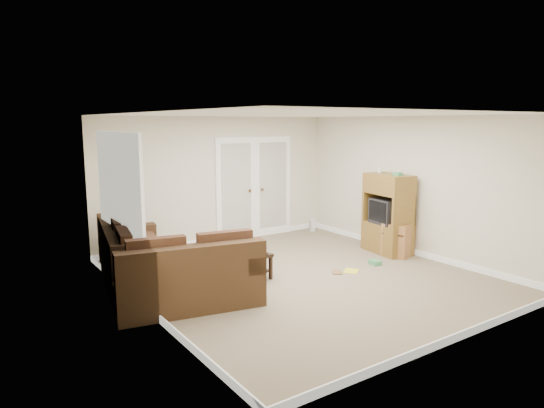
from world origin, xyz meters
TOP-DOWN VIEW (x-y plane):
  - floor at (0.00, 0.00)m, footprint 5.50×5.50m
  - ceiling at (0.00, 0.00)m, footprint 5.00×5.50m
  - wall_left at (-2.50, 0.00)m, footprint 0.02×5.50m
  - wall_right at (2.50, 0.00)m, footprint 0.02×5.50m
  - wall_back at (0.00, 2.75)m, footprint 5.00×0.02m
  - wall_front at (0.00, -2.75)m, footprint 5.00×0.02m
  - baseboards at (0.00, 0.00)m, footprint 5.00×5.50m
  - french_doors at (0.85, 2.71)m, footprint 1.80×0.05m
  - window_left at (-2.46, 1.00)m, footprint 0.05×1.92m
  - sectional_sofa at (-2.10, 0.64)m, footprint 2.05×3.16m
  - coffee_table at (-0.72, 0.64)m, footprint 0.61×1.03m
  - tv_armoire at (2.20, 0.29)m, footprint 0.62×0.97m
  - side_cabinet at (2.20, 0.02)m, footprint 0.57×0.57m
  - space_heater at (2.18, 2.45)m, footprint 0.14×0.13m
  - floor_magazine at (0.85, -0.20)m, footprint 0.35×0.34m
  - floor_greenbox at (1.43, -0.17)m, footprint 0.16×0.21m
  - floor_book at (0.54, -0.09)m, footprint 0.25×0.26m

SIDE VIEW (x-z plane):
  - floor at x=0.00m, z-range 0.00..0.00m
  - floor_magazine at x=0.85m, z-range 0.00..0.01m
  - floor_book at x=0.54m, z-range 0.00..0.02m
  - floor_greenbox at x=1.43m, z-range 0.00..0.08m
  - baseboards at x=0.00m, z-range 0.00..0.10m
  - space_heater at x=2.18m, z-range 0.00..0.28m
  - coffee_table at x=-0.72m, z-range -0.12..0.55m
  - sectional_sofa at x=-2.10m, z-range -0.10..0.79m
  - side_cabinet at x=2.20m, z-range -0.14..0.83m
  - tv_armoire at x=2.20m, z-range -0.05..1.52m
  - french_doors at x=0.85m, z-range -0.03..2.10m
  - wall_left at x=-2.50m, z-range 0.00..2.50m
  - wall_right at x=2.50m, z-range 0.00..2.50m
  - wall_back at x=0.00m, z-range 0.00..2.50m
  - wall_front at x=0.00m, z-range 0.00..2.50m
  - window_left at x=-2.46m, z-range 0.84..2.26m
  - ceiling at x=0.00m, z-range 2.49..2.51m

